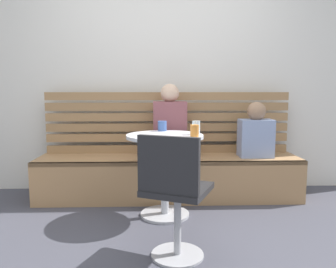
% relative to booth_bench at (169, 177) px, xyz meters
% --- Properties ---
extents(ground, '(8.00, 8.00, 0.00)m').
position_rel_booth_bench_xyz_m(ground, '(0.00, -1.20, -0.22)').
color(ground, '#42424C').
extents(back_wall, '(5.20, 0.10, 2.90)m').
position_rel_booth_bench_xyz_m(back_wall, '(0.00, 0.44, 1.23)').
color(back_wall, silver).
rests_on(back_wall, ground).
extents(booth_bench, '(2.70, 0.52, 0.44)m').
position_rel_booth_bench_xyz_m(booth_bench, '(0.00, 0.00, 0.00)').
color(booth_bench, '#A87C51').
rests_on(booth_bench, ground).
extents(booth_backrest, '(2.65, 0.04, 0.67)m').
position_rel_booth_bench_xyz_m(booth_backrest, '(0.00, 0.24, 0.56)').
color(booth_backrest, '#9A7249').
rests_on(booth_backrest, booth_bench).
extents(cafe_table, '(0.68, 0.68, 0.74)m').
position_rel_booth_bench_xyz_m(cafe_table, '(-0.05, -0.50, 0.30)').
color(cafe_table, '#ADADB2').
rests_on(cafe_table, ground).
extents(white_chair, '(0.53, 0.53, 0.85)m').
position_rel_booth_bench_xyz_m(white_chair, '(-0.01, -1.31, 0.24)').
color(white_chair, '#ADADB2').
rests_on(white_chair, ground).
extents(person_adult, '(0.34, 0.22, 0.75)m').
position_rel_booth_bench_xyz_m(person_adult, '(0.01, 0.03, 0.56)').
color(person_adult, brown).
rests_on(person_adult, booth_bench).
extents(person_child_left, '(0.34, 0.22, 0.57)m').
position_rel_booth_bench_xyz_m(person_child_left, '(0.90, -0.01, 0.47)').
color(person_child_left, '#8C9EC6').
rests_on(person_child_left, booth_bench).
extents(cup_glass_tall, '(0.07, 0.07, 0.12)m').
position_rel_booth_bench_xyz_m(cup_glass_tall, '(0.22, -0.50, 0.58)').
color(cup_glass_tall, silver).
rests_on(cup_glass_tall, cafe_table).
extents(cup_mug_blue, '(0.08, 0.08, 0.09)m').
position_rel_booth_bench_xyz_m(cup_mug_blue, '(-0.07, -0.23, 0.57)').
color(cup_mug_blue, '#3D5B9E').
rests_on(cup_mug_blue, cafe_table).
extents(cup_tumbler_orange, '(0.07, 0.07, 0.10)m').
position_rel_booth_bench_xyz_m(cup_tumbler_orange, '(0.19, -0.64, 0.57)').
color(cup_tumbler_orange, orange).
rests_on(cup_tumbler_orange, cafe_table).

